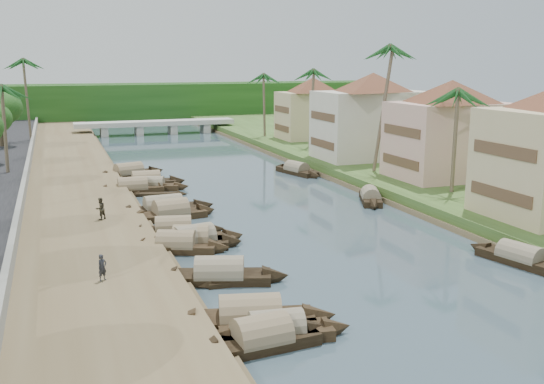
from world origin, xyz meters
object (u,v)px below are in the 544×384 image
object	(u,v)px
sampan_1	(262,339)
person_near	(102,268)
sampan_0	(277,331)
bridge	(156,125)

from	to	relation	value
sampan_1	person_near	world-z (taller)	person_near
sampan_0	sampan_1	distance (m)	1.08
sampan_0	person_near	world-z (taller)	person_near
bridge	sampan_0	bearing A→B (deg)	-95.56
sampan_1	person_near	size ratio (longest dim) A/B	4.93
sampan_1	sampan_0	bearing A→B (deg)	26.51
bridge	sampan_0	xyz separation A→B (m)	(-8.22, -84.35, -1.31)
bridge	sampan_0	size ratio (longest dim) A/B	3.74
person_near	sampan_0	bearing A→B (deg)	-83.95
sampan_0	sampan_1	world-z (taller)	sampan_1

